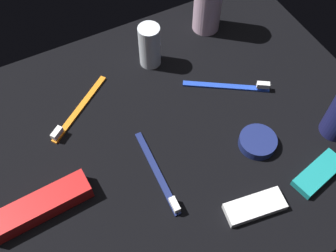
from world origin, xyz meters
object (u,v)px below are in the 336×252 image
deodorant_stick (150,46)px  toothbrush_navy (159,176)px  snack_bar_teal (319,173)px  toothpaste_box_red (40,207)px  cream_tin_left (258,142)px  toothbrush_orange (77,111)px  snack_bar_white (255,207)px  toothbrush_blue (231,86)px

deodorant_stick → toothbrush_navy: deodorant_stick is taller
toothbrush_navy → snack_bar_teal: size_ratio=1.73×
toothpaste_box_red → cream_tin_left: toothpaste_box_red is taller
toothbrush_orange → toothbrush_navy: size_ratio=0.84×
snack_bar_white → toothbrush_orange: bearing=-50.0°
toothbrush_blue → snack_bar_white: size_ratio=1.52×
toothbrush_navy → snack_bar_white: toothbrush_navy is taller
toothbrush_orange → cream_tin_left: (-27.82, 22.53, 0.36)cm
toothbrush_orange → snack_bar_teal: toothbrush_orange is taller
toothbrush_blue → toothbrush_orange: bearing=-15.4°
toothbrush_orange → snack_bar_white: toothbrush_orange is taller
toothbrush_blue → deodorant_stick: bearing=-49.9°
snack_bar_teal → cream_tin_left: 12.04cm
snack_bar_white → cream_tin_left: (-7.64, -10.44, 0.21)cm
toothbrush_navy → cream_tin_left: size_ratio=2.55×
snack_bar_white → toothbrush_blue: bearing=-105.2°
toothpaste_box_red → cream_tin_left: (-40.13, 5.84, -0.64)cm
toothbrush_navy → snack_bar_teal: toothbrush_navy is taller
deodorant_stick → snack_bar_teal: 41.52cm
toothpaste_box_red → toothbrush_blue: bearing=-172.7°
snack_bar_teal → toothbrush_blue: bearing=-95.7°
toothbrush_orange → snack_bar_white: size_ratio=1.46×
snack_bar_teal → toothbrush_orange: bearing=-56.9°
snack_bar_teal → cream_tin_left: (6.14, -10.36, 0.21)cm
snack_bar_teal → deodorant_stick: bearing=-81.6°
toothbrush_orange → toothbrush_navy: same height
deodorant_stick → toothbrush_blue: bearing=130.1°
toothbrush_blue → snack_bar_teal: (-3.04, 24.36, 0.14)cm
deodorant_stick → cream_tin_left: 29.76cm
deodorant_stick → snack_bar_teal: (-14.96, 38.50, -4.15)cm
toothbrush_blue → snack_bar_teal: 24.55cm
toothbrush_navy → snack_bar_white: 17.38cm
toothbrush_orange → toothpaste_box_red: bearing=53.6°
toothbrush_blue → toothbrush_orange: size_ratio=1.04×
toothbrush_blue → cream_tin_left: (3.10, 14.00, 0.36)cm
cream_tin_left → toothbrush_blue: bearing=-102.5°
snack_bar_teal → toothpaste_box_red: bearing=-32.2°
deodorant_stick → toothbrush_navy: size_ratio=0.54×
snack_bar_teal → toothbrush_navy: bearing=-39.0°
deodorant_stick → toothbrush_navy: 28.36cm
toothbrush_orange → toothbrush_navy: (-8.30, 20.29, 0.00)cm
toothbrush_orange → toothbrush_blue: bearing=164.6°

